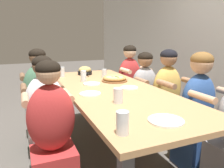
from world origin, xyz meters
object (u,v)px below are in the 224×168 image
(drinking_glass_d, at_px, (118,97))
(diner_far_left, at_px, (129,85))
(drinking_glass_a, at_px, (84,77))
(diner_far_midright, at_px, (197,115))
(diner_near_midright, at_px, (53,140))
(empty_plate_a, at_px, (166,120))
(empty_plate_d, at_px, (90,94))
(pizza_board_main, at_px, (115,79))
(drinking_glass_e, at_px, (104,74))
(empty_plate_b, at_px, (92,84))
(diner_far_center, at_px, (166,102))
(drinking_glass_b, at_px, (62,72))
(drinking_glass_c, at_px, (123,123))
(diner_far_midleft, at_px, (144,94))
(diner_near_midleft, at_px, (41,104))
(empty_plate_c, at_px, (129,88))
(diner_near_center, at_px, (46,121))
(skillet_bowl, at_px, (85,71))

(drinking_glass_d, distance_m, diner_far_left, 1.66)
(drinking_glass_a, relative_size, drinking_glass_d, 1.07)
(diner_far_midright, bearing_deg, diner_near_midright, -3.27)
(empty_plate_a, bearing_deg, empty_plate_d, -162.98)
(pizza_board_main, distance_m, drinking_glass_e, 0.30)
(empty_plate_b, distance_m, diner_far_center, 0.91)
(empty_plate_d, height_order, diner_far_left, diner_far_left)
(pizza_board_main, height_order, diner_far_midright, diner_far_midright)
(drinking_glass_b, bearing_deg, drinking_glass_e, 64.23)
(empty_plate_b, distance_m, drinking_glass_e, 0.46)
(pizza_board_main, distance_m, empty_plate_a, 1.32)
(pizza_board_main, distance_m, diner_far_left, 0.82)
(drinking_glass_c, bearing_deg, diner_far_midleft, 144.71)
(empty_plate_b, distance_m, diner_far_midleft, 0.88)
(empty_plate_a, xyz_separation_m, diner_far_midright, (-0.44, 0.71, -0.22))
(diner_far_midleft, bearing_deg, diner_near_midleft, -0.58)
(empty_plate_c, distance_m, diner_far_midleft, 0.78)
(drinking_glass_e, xyz_separation_m, diner_far_midleft, (0.16, 0.54, -0.30))
(empty_plate_c, relative_size, diner_near_midright, 0.16)
(empty_plate_d, bearing_deg, diner_near_midright, -52.17)
(diner_far_midright, bearing_deg, empty_plate_d, -22.32)
(empty_plate_a, height_order, drinking_glass_e, drinking_glass_e)
(drinking_glass_e, relative_size, diner_near_center, 0.10)
(empty_plate_b, bearing_deg, empty_plate_c, 42.90)
(diner_near_center, distance_m, diner_far_midleft, 1.47)
(skillet_bowl, bearing_deg, empty_plate_d, -13.42)
(empty_plate_c, height_order, drinking_glass_e, drinking_glass_e)
(drinking_glass_a, bearing_deg, skillet_bowl, 161.98)
(empty_plate_b, height_order, diner_far_center, diner_far_center)
(empty_plate_a, xyz_separation_m, diner_near_center, (-0.94, -0.67, -0.25))
(diner_far_midleft, distance_m, diner_near_midleft, 1.38)
(drinking_glass_e, bearing_deg, pizza_board_main, 4.32)
(diner_far_center, xyz_separation_m, diner_near_midright, (0.42, -1.38, -0.01))
(diner_near_center, height_order, diner_near_midleft, diner_near_midleft)
(skillet_bowl, xyz_separation_m, diner_far_center, (0.95, 0.72, -0.28))
(drinking_glass_a, distance_m, diner_near_center, 0.78)
(drinking_glass_a, xyz_separation_m, diner_near_center, (0.50, -0.51, -0.31))
(diner_far_midleft, bearing_deg, empty_plate_c, 45.71)
(drinking_glass_b, xyz_separation_m, diner_far_left, (-0.04, 1.05, -0.28))
(skillet_bowl, height_order, diner_far_left, diner_far_left)
(empty_plate_d, xyz_separation_m, drinking_glass_a, (-0.60, 0.10, 0.05))
(pizza_board_main, bearing_deg, empty_plate_a, -8.78)
(drinking_glass_b, relative_size, diner_far_midright, 0.12)
(diner_far_center, bearing_deg, drinking_glass_c, 43.17)
(drinking_glass_a, height_order, drinking_glass_e, drinking_glass_a)
(skillet_bowl, height_order, empty_plate_a, skillet_bowl)
(empty_plate_d, height_order, diner_far_center, diner_far_center)
(drinking_glass_c, bearing_deg, drinking_glass_a, 172.70)
(diner_near_center, bearing_deg, pizza_board_main, 22.93)
(empty_plate_c, xyz_separation_m, diner_near_midright, (0.39, -0.87, -0.25))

